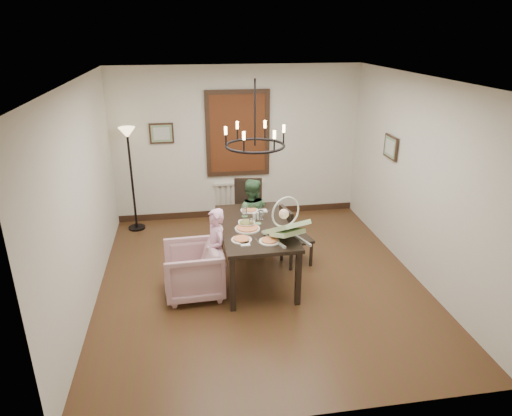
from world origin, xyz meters
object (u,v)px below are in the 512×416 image
object	(u,v)px
chair_right	(297,235)
baby_bouncer	(286,226)
drinking_glass	(251,224)
floor_lamp	(132,181)
dining_table	(255,231)
elderly_woman	(216,257)
armchair	(193,270)
chair_far	(248,212)
seated_man	(251,223)

from	to	relation	value
chair_right	baby_bouncer	distance (m)	1.04
drinking_glass	floor_lamp	size ratio (longest dim) A/B	0.07
dining_table	floor_lamp	world-z (taller)	floor_lamp
dining_table	elderly_woman	xyz separation A→B (m)	(-0.58, -0.25, -0.23)
armchair	elderly_woman	world-z (taller)	elderly_woman
armchair	baby_bouncer	world-z (taller)	baby_bouncer
baby_bouncer	drinking_glass	world-z (taller)	baby_bouncer
chair_right	floor_lamp	bearing A→B (deg)	43.60
elderly_woman	baby_bouncer	xyz separation A→B (m)	(0.90, -0.27, 0.52)
chair_far	armchair	size ratio (longest dim) A/B	1.34
drinking_glass	armchair	bearing A→B (deg)	-163.24
armchair	floor_lamp	xyz separation A→B (m)	(-0.96, 2.34, 0.54)
armchair	drinking_glass	xyz separation A→B (m)	(0.83, 0.25, 0.51)
armchair	drinking_glass	bearing A→B (deg)	104.75
chair_right	baby_bouncer	size ratio (longest dim) A/B	1.53
armchair	drinking_glass	world-z (taller)	drinking_glass
armchair	floor_lamp	size ratio (longest dim) A/B	0.44
chair_right	seated_man	xyz separation A→B (m)	(-0.63, 0.48, 0.05)
chair_right	dining_table	bearing A→B (deg)	101.29
armchair	seated_man	bearing A→B (deg)	137.33
chair_far	floor_lamp	size ratio (longest dim) A/B	0.59
elderly_woman	baby_bouncer	size ratio (longest dim) A/B	1.61
seated_man	drinking_glass	xyz separation A→B (m)	(-0.12, -0.85, 0.36)
armchair	elderly_woman	distance (m)	0.35
dining_table	chair_right	xyz separation A→B (m)	(0.68, 0.30, -0.26)
seated_man	floor_lamp	bearing A→B (deg)	-22.70
seated_man	baby_bouncer	bearing A→B (deg)	112.39
chair_far	armchair	distance (m)	1.82
chair_far	elderly_woman	world-z (taller)	chair_far
elderly_woman	seated_man	distance (m)	1.20
dining_table	chair_far	distance (m)	1.22
drinking_glass	floor_lamp	xyz separation A→B (m)	(-1.78, 2.10, 0.03)
elderly_woman	chair_far	bearing A→B (deg)	138.53
dining_table	chair_far	xyz separation A→B (m)	(0.07, 1.21, -0.20)
baby_bouncer	armchair	bearing A→B (deg)	150.04
floor_lamp	elderly_woman	bearing A→B (deg)	-60.72
chair_far	floor_lamp	distance (m)	2.12
baby_bouncer	drinking_glass	bearing A→B (deg)	110.68
floor_lamp	armchair	bearing A→B (deg)	-67.82
chair_far	drinking_glass	bearing A→B (deg)	-87.58
armchair	seated_man	xyz separation A→B (m)	(0.95, 1.10, 0.16)
seated_man	chair_far	bearing A→B (deg)	-82.13
dining_table	drinking_glass	distance (m)	0.18
baby_bouncer	dining_table	bearing A→B (deg)	101.14
chair_far	armchair	bearing A→B (deg)	-113.57
chair_right	drinking_glass	xyz separation A→B (m)	(-0.75, -0.38, 0.41)
chair_right	armchair	bearing A→B (deg)	99.43
dining_table	floor_lamp	size ratio (longest dim) A/B	0.97
drinking_glass	floor_lamp	bearing A→B (deg)	130.37
armchair	elderly_woman	bearing A→B (deg)	101.72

